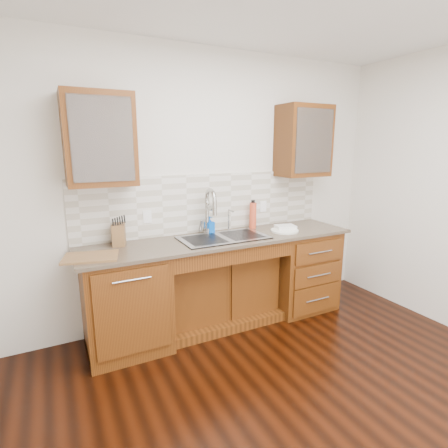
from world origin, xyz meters
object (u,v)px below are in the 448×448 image
water_bottle (253,216)px  plate (285,231)px  soap_bottle (210,225)px  knife_block (119,234)px  cutting_board (91,257)px

water_bottle → plate: size_ratio=0.96×
water_bottle → soap_bottle: bearing=179.5°
knife_block → water_bottle: bearing=16.2°
plate → cutting_board: (-1.90, -0.03, 0.00)m
plate → knife_block: (-1.63, 0.25, 0.09)m
water_bottle → knife_block: bearing=-179.3°
soap_bottle → cutting_board: (-1.17, -0.31, -0.08)m
soap_bottle → water_bottle: size_ratio=0.63×
soap_bottle → water_bottle: 0.51m
soap_bottle → plate: 0.78m
soap_bottle → cutting_board: bearing=175.6°
plate → knife_block: size_ratio=1.51×
water_bottle → knife_block: water_bottle is taller
soap_bottle → plate: bearing=-39.7°
plate → soap_bottle: bearing=159.4°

